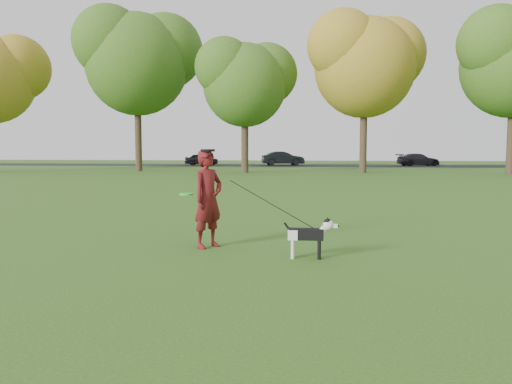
# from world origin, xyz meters

# --- Properties ---
(ground) EXTENTS (120.00, 120.00, 0.00)m
(ground) POSITION_xyz_m (0.00, 0.00, 0.00)
(ground) COLOR #285116
(ground) RESTS_ON ground
(road) EXTENTS (120.00, 7.00, 0.02)m
(road) POSITION_xyz_m (0.00, 40.00, 0.01)
(road) COLOR black
(road) RESTS_ON ground
(man) EXTENTS (0.66, 0.71, 1.63)m
(man) POSITION_xyz_m (-1.18, -0.08, 0.82)
(man) COLOR #580C1A
(man) RESTS_ON ground
(dog) EXTENTS (0.83, 0.17, 0.63)m
(dog) POSITION_xyz_m (0.52, -0.74, 0.38)
(dog) COLOR black
(dog) RESTS_ON ground
(car_left) EXTENTS (3.35, 1.52, 1.12)m
(car_left) POSITION_xyz_m (-10.23, 40.00, 0.58)
(car_left) COLOR black
(car_left) RESTS_ON road
(car_mid) EXTENTS (4.26, 2.41, 1.33)m
(car_mid) POSITION_xyz_m (-2.25, 40.00, 0.68)
(car_mid) COLOR black
(car_mid) RESTS_ON road
(car_right) EXTENTS (4.22, 2.45, 1.15)m
(car_right) POSITION_xyz_m (10.47, 40.00, 0.59)
(car_right) COLOR #232127
(car_right) RESTS_ON road
(man_held_items) EXTENTS (2.29, 0.78, 1.22)m
(man_held_items) POSITION_xyz_m (-0.08, -0.43, 0.78)
(man_held_items) COLOR #1EED31
(man_held_items) RESTS_ON ground
(tree_row) EXTENTS (51.74, 8.86, 12.01)m
(tree_row) POSITION_xyz_m (-1.43, 26.07, 7.41)
(tree_row) COLOR #38281C
(tree_row) RESTS_ON ground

